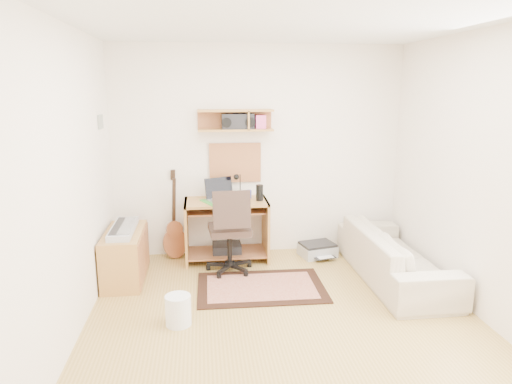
{
  "coord_description": "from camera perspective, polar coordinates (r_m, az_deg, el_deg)",
  "views": [
    {
      "loc": [
        -0.72,
        -3.69,
        2.08
      ],
      "look_at": [
        -0.15,
        1.05,
        1.0
      ],
      "focal_mm": 32.43,
      "sensor_mm": 36.0,
      "label": 1
    }
  ],
  "objects": [
    {
      "name": "floor",
      "position": [
        4.3,
        3.81,
        -16.3
      ],
      "size": [
        3.6,
        4.0,
        0.01
      ],
      "primitive_type": "cube",
      "color": "tan",
      "rests_on": "ground"
    },
    {
      "name": "ceiling",
      "position": [
        3.8,
        4.43,
        20.66
      ],
      "size": [
        3.6,
        4.0,
        0.01
      ],
      "primitive_type": "cube",
      "color": "white",
      "rests_on": "ground"
    },
    {
      "name": "back_wall",
      "position": [
        5.79,
        0.35,
        5.01
      ],
      "size": [
        3.6,
        0.01,
        2.6
      ],
      "primitive_type": "cube",
      "color": "white",
      "rests_on": "ground"
    },
    {
      "name": "left_wall",
      "position": [
        3.92,
        -22.76,
        0.27
      ],
      "size": [
        0.01,
        4.0,
        2.6
      ],
      "primitive_type": "cube",
      "color": "white",
      "rests_on": "ground"
    },
    {
      "name": "right_wall",
      "position": [
        4.54,
        27.1,
        1.44
      ],
      "size": [
        0.01,
        4.0,
        2.6
      ],
      "primitive_type": "cube",
      "color": "white",
      "rests_on": "ground"
    },
    {
      "name": "wall_shelf",
      "position": [
        5.59,
        -2.56,
        8.84
      ],
      "size": [
        0.9,
        0.25,
        0.26
      ],
      "primitive_type": "cube",
      "color": "#BA8541",
      "rests_on": "back_wall"
    },
    {
      "name": "cork_board",
      "position": [
        5.76,
        -2.59,
        3.64
      ],
      "size": [
        0.64,
        0.03,
        0.49
      ],
      "primitive_type": "cube",
      "color": "tan",
      "rests_on": "back_wall"
    },
    {
      "name": "wall_photo",
      "position": [
        5.31,
        -18.64,
        8.2
      ],
      "size": [
        0.02,
        0.2,
        0.15
      ],
      "primitive_type": "cube",
      "color": "#4C8CBF",
      "rests_on": "left_wall"
    },
    {
      "name": "desk",
      "position": [
        5.68,
        -3.65,
        -4.73
      ],
      "size": [
        1.0,
        0.55,
        0.75
      ],
      "primitive_type": null,
      "color": "#BA8541",
      "rests_on": "floor"
    },
    {
      "name": "laptop",
      "position": [
        5.53,
        -4.06,
        0.25
      ],
      "size": [
        0.47,
        0.47,
        0.27
      ],
      "primitive_type": null,
      "rotation": [
        0.0,
        0.0,
        0.42
      ],
      "color": "silver",
      "rests_on": "desk"
    },
    {
      "name": "speaker",
      "position": [
        5.55,
        0.44,
        -0.1
      ],
      "size": [
        0.09,
        0.09,
        0.19
      ],
      "primitive_type": "cylinder",
      "color": "black",
      "rests_on": "desk"
    },
    {
      "name": "desk_lamp",
      "position": [
        5.7,
        -1.97,
        0.79
      ],
      "size": [
        0.1,
        0.1,
        0.3
      ],
      "primitive_type": null,
      "color": "black",
      "rests_on": "desk"
    },
    {
      "name": "pencil_cup",
      "position": [
        5.69,
        -0.9,
        -0.26
      ],
      "size": [
        0.07,
        0.07,
        0.1
      ],
      "primitive_type": "cylinder",
      "color": "#3742A7",
      "rests_on": "desk"
    },
    {
      "name": "boombox",
      "position": [
        5.59,
        -2.26,
        8.64
      ],
      "size": [
        0.38,
        0.17,
        0.2
      ],
      "primitive_type": "cube",
      "color": "black",
      "rests_on": "wall_shelf"
    },
    {
      "name": "rug",
      "position": [
        5.02,
        0.63,
        -11.65
      ],
      "size": [
        1.35,
        0.92,
        0.02
      ],
      "primitive_type": "cube",
      "rotation": [
        0.0,
        0.0,
        -0.02
      ],
      "color": "tan",
      "rests_on": "floor"
    },
    {
      "name": "task_chair",
      "position": [
        5.28,
        -3.3,
        -4.64
      ],
      "size": [
        0.55,
        0.55,
        1.01
      ],
      "primitive_type": null,
      "rotation": [
        0.0,
        0.0,
        0.07
      ],
      "color": "#31241D",
      "rests_on": "floor"
    },
    {
      "name": "cabinet",
      "position": [
        5.33,
        -15.85,
        -7.54
      ],
      "size": [
        0.4,
        0.9,
        0.55
      ],
      "primitive_type": "cube",
      "color": "#BA8541",
      "rests_on": "floor"
    },
    {
      "name": "music_keyboard",
      "position": [
        5.24,
        -16.06,
        -4.38
      ],
      "size": [
        0.23,
        0.75,
        0.07
      ],
      "primitive_type": "cube",
      "color": "#B2B5BA",
      "rests_on": "cabinet"
    },
    {
      "name": "guitar",
      "position": [
        5.77,
        -10.1,
        -2.8
      ],
      "size": [
        0.34,
        0.27,
        1.11
      ],
      "primitive_type": null,
      "rotation": [
        0.0,
        0.0,
        0.32
      ],
      "color": "#99532F",
      "rests_on": "floor"
    },
    {
      "name": "waste_basket",
      "position": [
        4.32,
        -9.57,
        -14.18
      ],
      "size": [
        0.29,
        0.29,
        0.28
      ],
      "primitive_type": "cylinder",
      "rotation": [
        0.0,
        0.0,
        -0.28
      ],
      "color": "white",
      "rests_on": "floor"
    },
    {
      "name": "printer",
      "position": [
        5.93,
        7.57,
        -7.03
      ],
      "size": [
        0.49,
        0.42,
        0.16
      ],
      "primitive_type": "cube",
      "rotation": [
        0.0,
        0.0,
        0.23
      ],
      "color": "#A5A8AA",
      "rests_on": "floor"
    },
    {
      "name": "sofa",
      "position": [
        5.35,
        16.79,
        -6.48
      ],
      "size": [
        0.55,
        1.89,
        0.74
      ],
      "primitive_type": "imported",
      "rotation": [
        0.0,
        0.0,
        1.57
      ],
      "color": "#C3B49A",
      "rests_on": "floor"
    }
  ]
}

